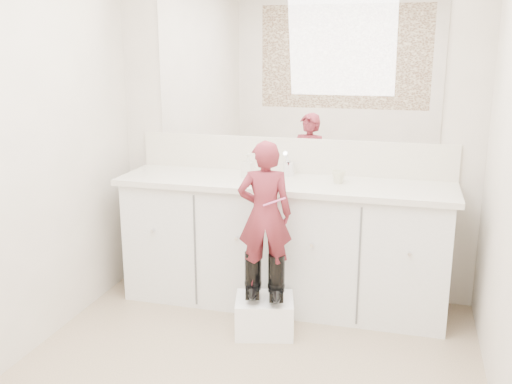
% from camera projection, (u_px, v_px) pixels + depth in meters
% --- Properties ---
extents(wall_back, '(2.60, 0.00, 2.60)m').
position_uv_depth(wall_back, '(293.00, 129.00, 4.05)').
color(wall_back, beige).
rests_on(wall_back, floor).
extents(wall_front, '(2.60, 0.00, 2.60)m').
position_uv_depth(wall_front, '(14.00, 315.00, 1.24)').
color(wall_front, beige).
rests_on(wall_front, floor).
extents(vanity_cabinet, '(2.20, 0.55, 0.85)m').
position_uv_depth(vanity_cabinet, '(283.00, 245.00, 3.98)').
color(vanity_cabinet, silver).
rests_on(vanity_cabinet, floor).
extents(countertop, '(2.28, 0.58, 0.04)m').
position_uv_depth(countertop, '(284.00, 184.00, 3.86)').
color(countertop, beige).
rests_on(countertop, vanity_cabinet).
extents(backsplash, '(2.28, 0.03, 0.25)m').
position_uv_depth(backsplash, '(292.00, 155.00, 4.08)').
color(backsplash, beige).
rests_on(backsplash, countertop).
extents(mirror, '(2.00, 0.02, 1.00)m').
position_uv_depth(mirror, '(294.00, 66.00, 3.93)').
color(mirror, white).
rests_on(mirror, wall_back).
extents(faucet, '(0.08, 0.08, 0.10)m').
position_uv_depth(faucet, '(289.00, 169.00, 3.99)').
color(faucet, silver).
rests_on(faucet, countertop).
extents(cup, '(0.12, 0.12, 0.09)m').
position_uv_depth(cup, '(338.00, 177.00, 3.77)').
color(cup, beige).
rests_on(cup, countertop).
extents(soap_bottle, '(0.09, 0.09, 0.16)m').
position_uv_depth(soap_bottle, '(248.00, 166.00, 3.94)').
color(soap_bottle, beige).
rests_on(soap_bottle, countertop).
extents(step_stool, '(0.42, 0.38, 0.23)m').
position_uv_depth(step_stool, '(264.00, 315.00, 3.62)').
color(step_stool, white).
rests_on(step_stool, floor).
extents(boot_left, '(0.15, 0.22, 0.30)m').
position_uv_depth(boot_left, '(253.00, 275.00, 3.57)').
color(boot_left, black).
rests_on(boot_left, step_stool).
extents(boot_right, '(0.15, 0.22, 0.30)m').
position_uv_depth(boot_right, '(276.00, 278.00, 3.53)').
color(boot_right, black).
rests_on(boot_right, step_stool).
extents(toddler, '(0.37, 0.29, 0.91)m').
position_uv_depth(toddler, '(265.00, 214.00, 3.45)').
color(toddler, '#AC353E').
rests_on(toddler, step_stool).
extents(toothbrush, '(0.13, 0.04, 0.06)m').
position_uv_depth(toothbrush, '(274.00, 202.00, 3.36)').
color(toothbrush, '#E25897').
rests_on(toothbrush, toddler).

